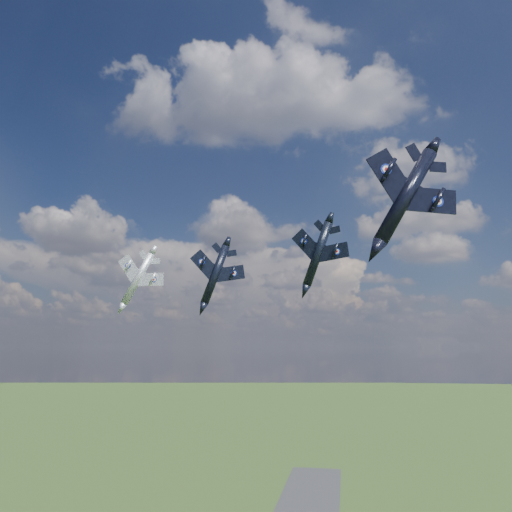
% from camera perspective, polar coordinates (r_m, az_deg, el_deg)
% --- Properties ---
extents(jet_lead_navy, '(12.10, 14.49, 5.52)m').
position_cam_1_polar(jet_lead_navy, '(74.72, -4.68, -2.09)').
color(jet_lead_navy, black).
extents(jet_right_navy, '(15.33, 18.37, 8.68)m').
position_cam_1_polar(jet_right_navy, '(54.35, 16.72, 6.56)').
color(jet_right_navy, black).
extents(jet_high_navy, '(15.63, 18.59, 7.32)m').
position_cam_1_polar(jet_high_navy, '(88.25, 7.07, 0.25)').
color(jet_high_navy, black).
extents(jet_left_silver, '(10.61, 13.96, 6.92)m').
position_cam_1_polar(jet_left_silver, '(88.00, -13.36, -2.52)').
color(jet_left_silver, '#AEB0B9').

